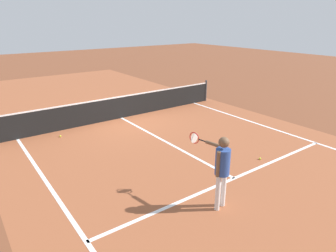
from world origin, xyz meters
The scene contains 10 objects.
ground_plane centered at (0.00, 0.00, 0.00)m, with size 60.00×60.00×0.00m, color brown.
court_surface_inbounds centered at (0.00, 0.00, 0.00)m, with size 10.62×24.40×0.00m, color #9E5433.
line_sideline_left centered at (-4.11, -5.95, 0.00)m, with size 0.10×11.89×0.01m, color white.
line_sideline_right centered at (4.11, -5.95, 0.00)m, with size 0.10×11.89×0.01m, color white.
line_service_near centered at (0.00, -6.40, 0.00)m, with size 8.22×0.10×0.01m, color white.
line_center_service centered at (0.00, -3.20, 0.00)m, with size 0.10×6.40×0.01m, color white.
net centered at (0.00, 0.00, 0.49)m, with size 9.86×0.09×1.07m.
player_near centered at (-1.25, -7.07, 1.07)m, with size 0.41×1.24×1.71m.
tennis_ball_near_net centered at (-2.81, -0.66, 0.03)m, with size 0.07×0.07×0.07m, color #CCE033.
tennis_ball_mid_court centered at (1.50, -6.08, 0.03)m, with size 0.07×0.07×0.07m, color #CCE033.
Camera 1 is at (-5.58, -11.06, 4.02)m, focal length 32.04 mm.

